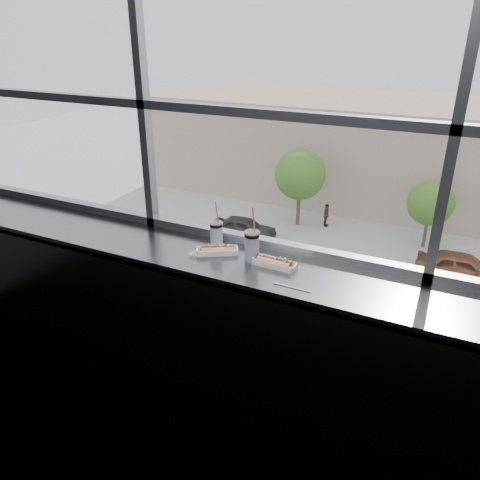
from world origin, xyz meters
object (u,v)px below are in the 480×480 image
at_px(wrapper, 197,254).
at_px(tree_center, 431,203).
at_px(car_far_b, 464,263).
at_px(car_near_b, 294,306).
at_px(soda_cup_right, 252,244).
at_px(pedestrian_a, 326,213).
at_px(soda_cup_left, 216,233).
at_px(car_near_a, 120,260).
at_px(car_far_a, 244,225).
at_px(loose_straw, 291,287).
at_px(tree_left, 300,175).
at_px(hotdog_tray_right, 275,262).
at_px(hotdog_tray_left, 217,250).

relative_size(wrapper, tree_center, 0.02).
bearing_deg(tree_center, wrapper, -90.31).
xyz_separation_m(car_far_b, car_near_b, (-7.28, -8.00, -0.24)).
xyz_separation_m(soda_cup_right, pedestrian_a, (-7.08, 28.81, -11.15)).
relative_size(soda_cup_left, car_near_b, 0.06).
height_order(soda_cup_right, wrapper, soda_cup_right).
relative_size(car_near_b, pedestrian_a, 2.69).
bearing_deg(wrapper, car_near_a, 133.21).
xyz_separation_m(soda_cup_right, car_far_a, (-11.53, 24.23, -11.14)).
xyz_separation_m(loose_straw, tree_center, (-0.56, 28.45, -8.95)).
bearing_deg(car_far_a, car_far_b, -95.89).
distance_m(soda_cup_right, car_near_a, 25.17).
height_order(car_near_b, pedestrian_a, pedestrian_a).
bearing_deg(tree_left, car_far_b, -19.47).
bearing_deg(car_near_a, wrapper, -134.58).
bearing_deg(pedestrian_a, wrapper, -166.90).
distance_m(soda_cup_left, tree_center, 29.56).
relative_size(car_far_b, pedestrian_a, 3.40).
relative_size(soda_cup_left, pedestrian_a, 0.17).
bearing_deg(tree_left, car_far_a, -121.80).
distance_m(hotdog_tray_right, tree_center, 29.64).
relative_size(soda_cup_left, car_near_a, 0.06).
relative_size(car_near_a, car_near_b, 1.11).
xyz_separation_m(soda_cup_right, tree_left, (-9.05, 28.23, -8.36)).
bearing_deg(car_far_a, soda_cup_right, -160.45).
height_order(hotdog_tray_left, soda_cup_right, soda_cup_right).
distance_m(car_far_a, pedestrian_a, 6.39).
xyz_separation_m(wrapper, tree_center, (0.15, 28.33, -8.96)).
bearing_deg(car_far_a, car_near_b, -146.73).
relative_size(car_far_b, car_far_a, 1.14).
distance_m(wrapper, car_near_a, 24.98).
relative_size(car_near_a, car_far_a, 1.01).
bearing_deg(car_far_b, pedestrian_a, 61.07).
relative_size(wrapper, tree_left, 0.02).
xyz_separation_m(hotdog_tray_left, pedestrian_a, (-6.83, 28.83, -11.06)).
height_order(wrapper, car_near_a, wrapper).
distance_m(hotdog_tray_left, soda_cup_left, 0.14).
distance_m(soda_cup_left, car_near_b, 20.21).
xyz_separation_m(car_near_a, car_far_a, (4.17, 8.00, -0.01)).
distance_m(car_far_a, tree_center, 12.19).
height_order(car_near_a, tree_left, tree_left).
distance_m(soda_cup_left, wrapper, 0.21).
height_order(soda_cup_left, car_far_a, soda_cup_left).
bearing_deg(soda_cup_right, hotdog_tray_right, -6.87).
xyz_separation_m(soda_cup_left, tree_center, (0.11, 28.14, -9.05)).
xyz_separation_m(wrapper, car_far_a, (-11.17, 24.33, -11.04)).
xyz_separation_m(loose_straw, tree_left, (-9.40, 28.45, -8.26)).
xyz_separation_m(car_far_b, car_near_a, (-17.96, -8.00, -0.14)).
xyz_separation_m(hotdog_tray_left, soda_cup_left, (-0.06, 0.10, 0.07)).
distance_m(hotdog_tray_right, soda_cup_left, 0.49).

